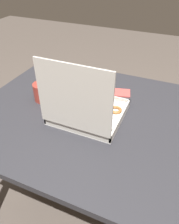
{
  "coord_description": "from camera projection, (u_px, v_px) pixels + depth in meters",
  "views": [
    {
      "loc": [
        -0.37,
        0.79,
        1.41
      ],
      "look_at": [
        -0.03,
        0.02,
        0.78
      ],
      "focal_mm": 35.0,
      "sensor_mm": 36.0,
      "label": 1
    }
  ],
  "objects": [
    {
      "name": "paper_napkin",
      "position": [
        118.0,
        92.0,
        1.22
      ],
      "size": [
        0.15,
        0.11,
        0.01
      ],
      "color": "#CC4C47",
      "rests_on": "dining_table"
    },
    {
      "name": "ground_plane",
      "position": [
        86.0,
        198.0,
        1.54
      ],
      "size": [
        8.0,
        8.0,
        0.0
      ],
      "primitive_type": "plane",
      "color": "#564C44"
    },
    {
      "name": "coffee_mug",
      "position": [
        43.0,
        92.0,
        1.14
      ],
      "size": [
        0.09,
        0.09,
        0.09
      ],
      "color": "#A3382D",
      "rests_on": "dining_table"
    },
    {
      "name": "dining_table",
      "position": [
        85.0,
        127.0,
        1.15
      ],
      "size": [
        1.08,
        0.93,
        0.76
      ],
      "color": "#2D2D33",
      "rests_on": "ground_plane"
    },
    {
      "name": "donut_box",
      "position": [
        84.0,
        108.0,
        0.99
      ],
      "size": [
        0.32,
        0.31,
        0.33
      ],
      "color": "white",
      "rests_on": "dining_table"
    }
  ]
}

